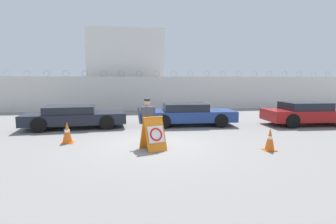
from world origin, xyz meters
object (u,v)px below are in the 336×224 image
parked_car_rear_sedan (189,114)px  parked_car_far_side (308,113)px  traffic_cone_near (67,133)px  traffic_cone_mid (270,139)px  parked_car_front_coupe (74,116)px  barricade_sign (154,133)px  security_guard (147,120)px

parked_car_rear_sedan → parked_car_far_side: parked_car_far_side is taller
traffic_cone_near → parked_car_far_side: bearing=11.2°
traffic_cone_mid → parked_car_front_coupe: bearing=144.2°
parked_car_rear_sedan → parked_car_far_side: 6.27m
barricade_sign → parked_car_far_side: 9.27m
barricade_sign → traffic_cone_mid: size_ratio=1.46×
traffic_cone_near → parked_car_front_coupe: 3.21m
parked_car_rear_sedan → barricade_sign: bearing=-113.8°
parked_car_far_side → parked_car_rear_sedan: bearing=174.4°
barricade_sign → parked_car_far_side: parked_car_far_side is taller
parked_car_front_coupe → parked_car_far_side: parked_car_far_side is taller
barricade_sign → parked_car_rear_sedan: (2.27, 4.58, 0.04)m
security_guard → traffic_cone_mid: 4.25m
barricade_sign → parked_car_rear_sedan: bearing=43.6°
security_guard → parked_car_far_side: security_guard is taller
security_guard → parked_car_rear_sedan: size_ratio=0.36×
traffic_cone_mid → parked_car_front_coupe: (-7.33, 5.29, 0.20)m
security_guard → parked_car_front_coupe: 5.22m
parked_car_rear_sedan → parked_car_far_side: bearing=-5.1°
traffic_cone_near → parked_car_rear_sedan: (5.39, 3.15, 0.20)m
security_guard → parked_car_rear_sedan: security_guard is taller
security_guard → traffic_cone_near: 3.11m
parked_car_far_side → barricade_sign: bearing=-154.1°
barricade_sign → security_guard: security_guard is taller
traffic_cone_mid → parked_car_far_side: 6.40m
barricade_sign → traffic_cone_near: bearing=135.5°
security_guard → parked_car_front_coupe: security_guard is taller
traffic_cone_mid → barricade_sign: bearing=170.0°
barricade_sign → traffic_cone_mid: 3.92m
parked_car_far_side → traffic_cone_near: bearing=-166.6°
traffic_cone_near → parked_car_far_side: parked_car_far_side is taller
traffic_cone_mid → parked_car_far_side: parked_car_far_side is taller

